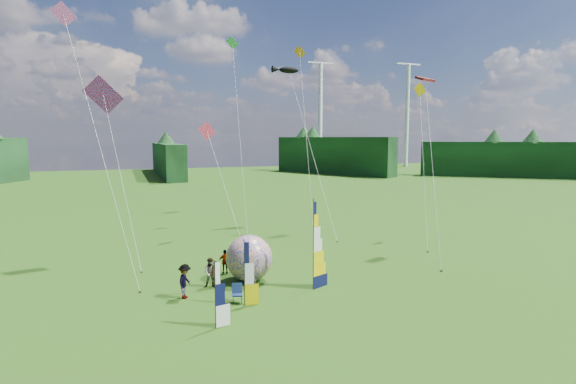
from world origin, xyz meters
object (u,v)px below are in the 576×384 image
object	(u,v)px
side_banner_left	(244,274)
spectator_d	(225,262)
side_banner_far	(215,296)
kite_whale	(310,139)
feather_banner_main	(313,246)
spectator_c	(185,281)
bol_inflatable	(249,258)
spectator_b	(211,273)
camp_chair	(237,294)
spectator_a	(216,274)

from	to	relation	value
side_banner_left	spectator_d	xyz separation A→B (m)	(0.24, 5.73, -0.89)
side_banner_far	kite_whale	size ratio (longest dim) A/B	0.18
side_banner_far	kite_whale	distance (m)	24.01
feather_banner_main	spectator_c	distance (m)	7.20
spectator_c	spectator_d	xyz separation A→B (m)	(2.95, 3.61, -0.17)
bol_inflatable	spectator_b	bearing A→B (deg)	-169.76
bol_inflatable	spectator_d	distance (m)	2.27
spectator_d	kite_whale	world-z (taller)	kite_whale
spectator_b	side_banner_left	bearing A→B (deg)	-55.14
feather_banner_main	camp_chair	size ratio (longest dim) A/B	5.03
spectator_b	camp_chair	world-z (taller)	spectator_b
side_banner_left	spectator_a	size ratio (longest dim) A/B	2.16
spectator_b	spectator_a	bearing A→B (deg)	9.49
spectator_c	kite_whale	world-z (taller)	kite_whale
spectator_a	camp_chair	size ratio (longest dim) A/B	1.54
side_banner_far	spectator_c	distance (m)	4.45
kite_whale	spectator_d	bearing A→B (deg)	-110.07
spectator_a	spectator_c	distance (m)	2.29
bol_inflatable	spectator_c	xyz separation A→B (m)	(-3.99, -1.69, -0.46)
spectator_b	spectator_c	distance (m)	2.06
feather_banner_main	spectator_c	xyz separation A→B (m)	(-6.94, 1.10, -1.57)
spectator_b	spectator_d	distance (m)	2.70
camp_chair	kite_whale	world-z (taller)	kite_whale
side_banner_far	spectator_b	distance (m)	5.70
bol_inflatable	camp_chair	size ratio (longest dim) A/B	2.79
spectator_c	side_banner_left	bearing A→B (deg)	-101.80
side_banner_left	bol_inflatable	distance (m)	4.03
bol_inflatable	spectator_a	size ratio (longest dim) A/B	1.81
side_banner_far	spectator_c	xyz separation A→B (m)	(-0.79, 4.34, -0.58)
feather_banner_main	bol_inflatable	size ratio (longest dim) A/B	1.80
spectator_a	kite_whale	size ratio (longest dim) A/B	0.09
feather_banner_main	camp_chair	distance (m)	4.95
bol_inflatable	side_banner_far	bearing A→B (deg)	-117.98
side_banner_left	spectator_c	world-z (taller)	side_banner_left
spectator_b	camp_chair	size ratio (longest dim) A/B	1.73
side_banner_left	bol_inflatable	size ratio (longest dim) A/B	1.19
spectator_b	side_banner_far	bearing A→B (deg)	-81.41
side_banner_left	spectator_d	distance (m)	5.81
feather_banner_main	side_banner_far	world-z (taller)	feather_banner_main
side_banner_far	spectator_a	distance (m)	5.72
spectator_d	spectator_a	bearing A→B (deg)	76.61
feather_banner_main	bol_inflatable	world-z (taller)	feather_banner_main
bol_inflatable	spectator_d	bearing A→B (deg)	118.36
spectator_a	kite_whale	bearing A→B (deg)	28.31
spectator_d	feather_banner_main	bearing A→B (deg)	140.15
bol_inflatable	camp_chair	bearing A→B (deg)	-115.10
spectator_b	kite_whale	distance (m)	19.54
feather_banner_main	spectator_d	distance (m)	6.41
feather_banner_main	side_banner_left	size ratio (longest dim) A/B	1.51
camp_chair	spectator_d	bearing A→B (deg)	97.03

